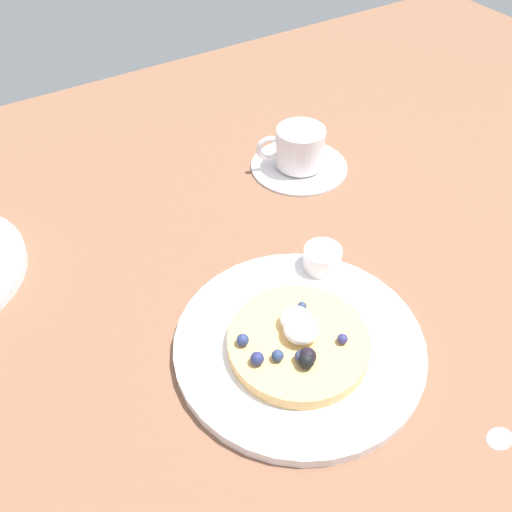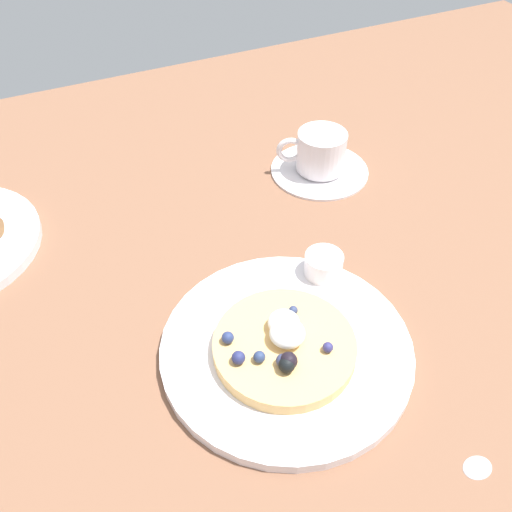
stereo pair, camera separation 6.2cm
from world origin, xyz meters
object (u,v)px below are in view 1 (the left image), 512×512
at_px(pancake_plate, 299,345).
at_px(coffee_saucer, 299,165).
at_px(coffee_cup, 299,146).
at_px(syrup_ramekin, 322,258).

distance_m(pancake_plate, coffee_saucer, 0.34).
distance_m(coffee_saucer, coffee_cup, 0.03).
xyz_separation_m(pancake_plate, coffee_saucer, (0.19, 0.28, -0.00)).
distance_m(syrup_ramekin, coffee_cup, 0.22).
distance_m(pancake_plate, syrup_ramekin, 0.12).
bearing_deg(pancake_plate, syrup_ramekin, 41.66).
bearing_deg(syrup_ramekin, coffee_cup, 62.05).
relative_size(syrup_ramekin, coffee_cup, 0.46).
bearing_deg(coffee_cup, syrup_ramekin, -117.95).
bearing_deg(coffee_saucer, syrup_ramekin, -118.41).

